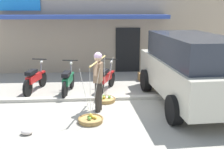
# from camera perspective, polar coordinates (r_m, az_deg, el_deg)

# --- Properties ---
(ground_plane) EXTENTS (90.00, 90.00, 0.00)m
(ground_plane) POSITION_cam_1_polar(r_m,az_deg,el_deg) (8.15, -2.20, -6.86)
(ground_plane) COLOR #9E998C
(sidewalk_curb) EXTENTS (20.00, 0.24, 0.10)m
(sidewalk_curb) POSITION_cam_1_polar(r_m,az_deg,el_deg) (8.80, -2.36, -4.95)
(sidewalk_curb) COLOR #BAB4A5
(sidewalk_curb) RESTS_ON ground
(fruit_vendor) EXTENTS (0.49, 1.59, 1.70)m
(fruit_vendor) POSITION_cam_1_polar(r_m,az_deg,el_deg) (7.60, -2.89, -0.68)
(fruit_vendor) COLOR #2D2823
(fruit_vendor) RESTS_ON ground
(fruit_basket_left_side) EXTENTS (0.66, 0.66, 1.45)m
(fruit_basket_left_side) POSITION_cam_1_polar(r_m,az_deg,el_deg) (7.14, -4.47, -9.31)
(fruit_basket_left_side) COLOR #B2894C
(fruit_basket_left_side) RESTS_ON ground
(fruit_basket_right_side) EXTENTS (0.66, 0.66, 1.45)m
(fruit_basket_right_side) POSITION_cam_1_polar(r_m,az_deg,el_deg) (8.62, -1.46, -5.16)
(fruit_basket_right_side) COLOR #B2894C
(fruit_basket_right_side) RESTS_ON ground
(motorcycle_nearest_shop) EXTENTS (0.61, 1.79, 1.09)m
(motorcycle_nearest_shop) POSITION_cam_1_polar(r_m,az_deg,el_deg) (9.89, -15.78, -0.91)
(motorcycle_nearest_shop) COLOR black
(motorcycle_nearest_shop) RESTS_ON ground
(motorcycle_second_in_row) EXTENTS (0.54, 1.82, 1.09)m
(motorcycle_second_in_row) POSITION_cam_1_polar(r_m,az_deg,el_deg) (9.41, -9.13, -1.31)
(motorcycle_second_in_row) COLOR black
(motorcycle_second_in_row) RESTS_ON ground
(motorcycle_third_in_row) EXTENTS (0.80, 1.72, 1.09)m
(motorcycle_third_in_row) POSITION_cam_1_polar(r_m,az_deg,el_deg) (9.55, -1.31, -0.91)
(motorcycle_third_in_row) COLOR black
(motorcycle_third_in_row) RESTS_ON ground
(parked_truck) EXTENTS (2.35, 4.90, 2.10)m
(parked_truck) POSITION_cam_1_polar(r_m,az_deg,el_deg) (8.48, 15.94, 1.39)
(parked_truck) COLOR beige
(parked_truck) RESTS_ON ground
(storefront_building) EXTENTS (13.00, 6.00, 4.20)m
(storefront_building) POSITION_cam_1_polar(r_m,az_deg,el_deg) (14.75, -5.60, 10.72)
(storefront_building) COLOR tan
(storefront_building) RESTS_ON ground
(plastic_litter_bag) EXTENTS (0.28, 0.22, 0.14)m
(plastic_litter_bag) POSITION_cam_1_polar(r_m,az_deg,el_deg) (6.78, -17.33, -11.30)
(plastic_litter_bag) COLOR silver
(plastic_litter_bag) RESTS_ON ground
(wooden_crate) EXTENTS (0.44, 0.36, 0.32)m
(wooden_crate) POSITION_cam_1_polar(r_m,az_deg,el_deg) (11.15, 6.62, -0.39)
(wooden_crate) COLOR olive
(wooden_crate) RESTS_ON ground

